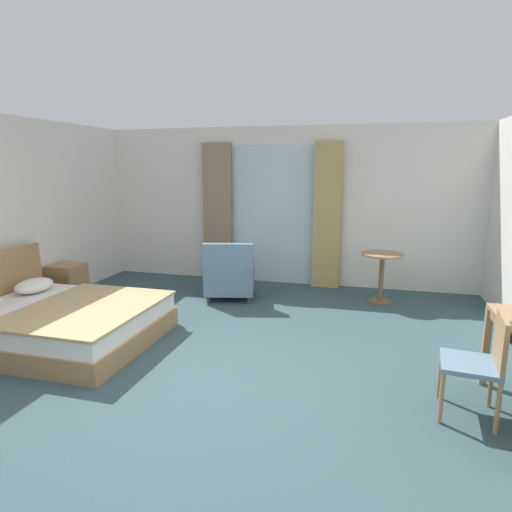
{
  "coord_description": "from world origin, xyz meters",
  "views": [
    {
      "loc": [
        1.43,
        -3.54,
        1.97
      ],
      "look_at": [
        0.28,
        0.79,
        1.05
      ],
      "focal_mm": 30.47,
      "sensor_mm": 36.0,
      "label": 1
    }
  ],
  "objects_px": {
    "nightstand": "(68,283)",
    "armchair_by_window": "(230,276)",
    "round_cafe_table": "(382,267)",
    "desk_chair": "(481,359)",
    "bed": "(57,321)"
  },
  "relations": [
    {
      "from": "bed",
      "to": "nightstand",
      "type": "height_order",
      "value": "bed"
    },
    {
      "from": "nightstand",
      "to": "armchair_by_window",
      "type": "height_order",
      "value": "armchair_by_window"
    },
    {
      "from": "desk_chair",
      "to": "armchair_by_window",
      "type": "distance_m",
      "value": 3.87
    },
    {
      "from": "desk_chair",
      "to": "armchair_by_window",
      "type": "xyz_separation_m",
      "value": [
        -2.92,
        2.54,
        -0.15
      ]
    },
    {
      "from": "round_cafe_table",
      "to": "bed",
      "type": "bearing_deg",
      "value": -145.75
    },
    {
      "from": "nightstand",
      "to": "desk_chair",
      "type": "xyz_separation_m",
      "value": [
        5.21,
        -1.8,
        0.21
      ]
    },
    {
      "from": "desk_chair",
      "to": "bed",
      "type": "bearing_deg",
      "value": 173.87
    },
    {
      "from": "armchair_by_window",
      "to": "nightstand",
      "type": "bearing_deg",
      "value": -162.11
    },
    {
      "from": "bed",
      "to": "armchair_by_window",
      "type": "height_order",
      "value": "bed"
    },
    {
      "from": "armchair_by_window",
      "to": "desk_chair",
      "type": "bearing_deg",
      "value": -41.02
    },
    {
      "from": "round_cafe_table",
      "to": "armchair_by_window",
      "type": "bearing_deg",
      "value": -170.15
    },
    {
      "from": "nightstand",
      "to": "armchair_by_window",
      "type": "relative_size",
      "value": 0.63
    },
    {
      "from": "armchair_by_window",
      "to": "round_cafe_table",
      "type": "distance_m",
      "value": 2.26
    },
    {
      "from": "desk_chair",
      "to": "round_cafe_table",
      "type": "distance_m",
      "value": 3.01
    },
    {
      "from": "desk_chair",
      "to": "round_cafe_table",
      "type": "bearing_deg",
      "value": 103.52
    }
  ]
}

